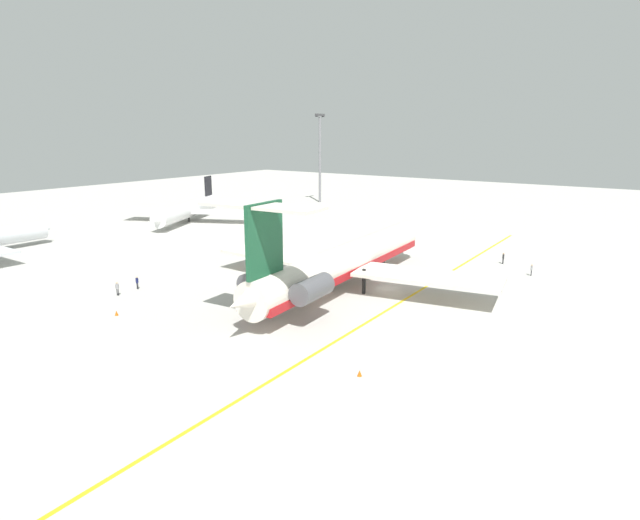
{
  "coord_description": "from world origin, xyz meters",
  "views": [
    {
      "loc": [
        -58.15,
        -30.71,
        19.86
      ],
      "look_at": [
        -2.4,
        8.67,
        3.07
      ],
      "focal_mm": 29.56,
      "sensor_mm": 36.0,
      "label": 1
    }
  ],
  "objects_px": {
    "ground_crew_near_tail": "(117,287)",
    "light_mast": "(320,154)",
    "ground_crew_portside": "(137,281)",
    "safety_cone_wingtip": "(360,373)",
    "safety_cone_nose": "(116,313)",
    "ground_crew_starboard": "(532,268)",
    "airliner_mid_left": "(187,210)",
    "main_jetliner": "(341,263)",
    "ground_crew_near_nose": "(503,257)"
  },
  "relations": [
    {
      "from": "ground_crew_near_nose",
      "to": "safety_cone_wingtip",
      "type": "bearing_deg",
      "value": -70.54
    },
    {
      "from": "airliner_mid_left",
      "to": "safety_cone_wingtip",
      "type": "xyz_separation_m",
      "value": [
        -43.09,
        -70.84,
        -2.41
      ]
    },
    {
      "from": "ground_crew_near_tail",
      "to": "safety_cone_wingtip",
      "type": "distance_m",
      "value": 35.92
    },
    {
      "from": "ground_crew_near_tail",
      "to": "ground_crew_starboard",
      "type": "relative_size",
      "value": 1.07
    },
    {
      "from": "safety_cone_nose",
      "to": "light_mast",
      "type": "distance_m",
      "value": 98.56
    },
    {
      "from": "ground_crew_near_nose",
      "to": "main_jetliner",
      "type": "bearing_deg",
      "value": -99.72
    },
    {
      "from": "main_jetliner",
      "to": "airliner_mid_left",
      "type": "bearing_deg",
      "value": 63.08
    },
    {
      "from": "ground_crew_near_nose",
      "to": "light_mast",
      "type": "height_order",
      "value": "light_mast"
    },
    {
      "from": "airliner_mid_left",
      "to": "safety_cone_nose",
      "type": "bearing_deg",
      "value": 16.98
    },
    {
      "from": "safety_cone_wingtip",
      "to": "light_mast",
      "type": "bearing_deg",
      "value": 36.97
    },
    {
      "from": "main_jetliner",
      "to": "ground_crew_near_tail",
      "type": "xyz_separation_m",
      "value": [
        -18.1,
        21.1,
        -2.43
      ]
    },
    {
      "from": "main_jetliner",
      "to": "safety_cone_wingtip",
      "type": "bearing_deg",
      "value": -147.5
    },
    {
      "from": "ground_crew_near_tail",
      "to": "safety_cone_wingtip",
      "type": "xyz_separation_m",
      "value": [
        -1.64,
        -35.87,
        -0.86
      ]
    },
    {
      "from": "ground_crew_starboard",
      "to": "ground_crew_near_tail",
      "type": "bearing_deg",
      "value": 43.73
    },
    {
      "from": "ground_crew_near_nose",
      "to": "ground_crew_near_tail",
      "type": "height_order",
      "value": "ground_crew_near_tail"
    },
    {
      "from": "safety_cone_nose",
      "to": "main_jetliner",
      "type": "bearing_deg",
      "value": -33.39
    },
    {
      "from": "ground_crew_starboard",
      "to": "light_mast",
      "type": "distance_m",
      "value": 84.98
    },
    {
      "from": "ground_crew_near_tail",
      "to": "ground_crew_near_nose",
      "type": "bearing_deg",
      "value": 84.65
    },
    {
      "from": "ground_crew_near_tail",
      "to": "ground_crew_starboard",
      "type": "height_order",
      "value": "ground_crew_near_tail"
    },
    {
      "from": "safety_cone_wingtip",
      "to": "ground_crew_starboard",
      "type": "bearing_deg",
      "value": -5.03
    },
    {
      "from": "main_jetliner",
      "to": "light_mast",
      "type": "bearing_deg",
      "value": 32.71
    },
    {
      "from": "airliner_mid_left",
      "to": "light_mast",
      "type": "xyz_separation_m",
      "value": [
        44.72,
        -4.73,
        10.73
      ]
    },
    {
      "from": "ground_crew_near_tail",
      "to": "ground_crew_portside",
      "type": "distance_m",
      "value": 3.11
    },
    {
      "from": "safety_cone_nose",
      "to": "safety_cone_wingtip",
      "type": "xyz_separation_m",
      "value": [
        2.79,
        -29.62,
        0.0
      ]
    },
    {
      "from": "ground_crew_near_tail",
      "to": "ground_crew_starboard",
      "type": "bearing_deg",
      "value": 77.44
    },
    {
      "from": "main_jetliner",
      "to": "ground_crew_near_tail",
      "type": "distance_m",
      "value": 27.91
    },
    {
      "from": "ground_crew_portside",
      "to": "airliner_mid_left",
      "type": "bearing_deg",
      "value": 27.96
    },
    {
      "from": "ground_crew_near_nose",
      "to": "safety_cone_wingtip",
      "type": "distance_m",
      "value": 45.39
    },
    {
      "from": "ground_crew_near_nose",
      "to": "ground_crew_starboard",
      "type": "bearing_deg",
      "value": -23.43
    },
    {
      "from": "ground_crew_near_tail",
      "to": "ground_crew_starboard",
      "type": "distance_m",
      "value": 55.59
    },
    {
      "from": "main_jetliner",
      "to": "airliner_mid_left",
      "type": "distance_m",
      "value": 60.74
    },
    {
      "from": "ground_crew_portside",
      "to": "safety_cone_wingtip",
      "type": "bearing_deg",
      "value": -111.59
    },
    {
      "from": "ground_crew_near_nose",
      "to": "light_mast",
      "type": "relative_size",
      "value": 0.07
    },
    {
      "from": "safety_cone_nose",
      "to": "safety_cone_wingtip",
      "type": "bearing_deg",
      "value": -84.61
    },
    {
      "from": "ground_crew_starboard",
      "to": "safety_cone_wingtip",
      "type": "bearing_deg",
      "value": 83.93
    },
    {
      "from": "main_jetliner",
      "to": "ground_crew_starboard",
      "type": "relative_size",
      "value": 26.8
    },
    {
      "from": "airliner_mid_left",
      "to": "ground_crew_portside",
      "type": "distance_m",
      "value": 51.71
    },
    {
      "from": "ground_crew_near_nose",
      "to": "ground_crew_portside",
      "type": "xyz_separation_m",
      "value": [
        -40.61,
        34.48,
        0.0
      ]
    },
    {
      "from": "ground_crew_near_nose",
      "to": "ground_crew_portside",
      "type": "distance_m",
      "value": 53.28
    },
    {
      "from": "ground_crew_near_tail",
      "to": "main_jetliner",
      "type": "bearing_deg",
      "value": 73.29
    },
    {
      "from": "airliner_mid_left",
      "to": "ground_crew_near_nose",
      "type": "relative_size",
      "value": 16.63
    },
    {
      "from": "airliner_mid_left",
      "to": "ground_crew_portside",
      "type": "height_order",
      "value": "airliner_mid_left"
    },
    {
      "from": "main_jetliner",
      "to": "ground_crew_portside",
      "type": "relative_size",
      "value": 25.52
    },
    {
      "from": "safety_cone_nose",
      "to": "light_mast",
      "type": "height_order",
      "value": "light_mast"
    },
    {
      "from": "main_jetliner",
      "to": "ground_crew_starboard",
      "type": "height_order",
      "value": "main_jetliner"
    },
    {
      "from": "ground_crew_portside",
      "to": "ground_crew_starboard",
      "type": "distance_m",
      "value": 53.69
    },
    {
      "from": "airliner_mid_left",
      "to": "ground_crew_starboard",
      "type": "distance_m",
      "value": 74.48
    },
    {
      "from": "ground_crew_near_tail",
      "to": "light_mast",
      "type": "bearing_deg",
      "value": 142.0
    },
    {
      "from": "main_jetliner",
      "to": "light_mast",
      "type": "xyz_separation_m",
      "value": [
        68.07,
        51.34,
        9.85
      ]
    },
    {
      "from": "ground_crew_portside",
      "to": "light_mast",
      "type": "xyz_separation_m",
      "value": [
        83.08,
        29.92,
        12.3
      ]
    }
  ]
}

